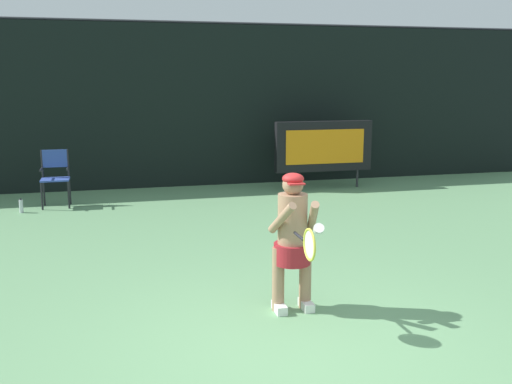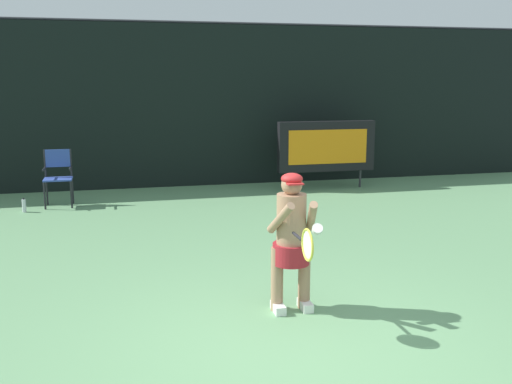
{
  "view_description": "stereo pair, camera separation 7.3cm",
  "coord_description": "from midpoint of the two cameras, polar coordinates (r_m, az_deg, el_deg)",
  "views": [
    {
      "loc": [
        -1.59,
        -4.64,
        2.43
      ],
      "look_at": [
        0.13,
        2.17,
        1.05
      ],
      "focal_mm": 40.86,
      "sensor_mm": 36.0,
      "label": 1
    },
    {
      "loc": [
        -1.52,
        -4.66,
        2.43
      ],
      "look_at": [
        0.13,
        2.17,
        1.05
      ],
      "focal_mm": 40.86,
      "sensor_mm": 36.0,
      "label": 2
    }
  ],
  "objects": [
    {
      "name": "tennis_racket",
      "position": [
        5.47,
        5.37,
        -5.12
      ],
      "size": [
        0.03,
        0.6,
        0.31
      ],
      "rotation": [
        0.0,
        0.0,
        0.26
      ],
      "color": "black"
    },
    {
      "name": "water_bottle",
      "position": [
        11.51,
        -21.59,
        -1.25
      ],
      "size": [
        0.07,
        0.07,
        0.27
      ],
      "color": "silver",
      "rests_on": "ground"
    },
    {
      "name": "backdrop_screen",
      "position": [
        13.25,
        -6.92,
        8.35
      ],
      "size": [
        18.0,
        0.12,
        3.66
      ],
      "color": "black",
      "rests_on": "ground"
    },
    {
      "name": "scoreboard",
      "position": [
        12.96,
        7.07,
        4.45
      ],
      "size": [
        2.2,
        0.21,
        1.5
      ],
      "color": "black",
      "rests_on": "ground"
    },
    {
      "name": "ground",
      "position": [
        5.32,
        5.17,
        -16.23
      ],
      "size": [
        18.0,
        22.0,
        0.03
      ],
      "color": "#629263"
    },
    {
      "name": "umpire_chair",
      "position": [
        11.76,
        -18.64,
        1.66
      ],
      "size": [
        0.52,
        0.44,
        1.08
      ],
      "color": "black",
      "rests_on": "ground"
    },
    {
      "name": "tennis_player",
      "position": [
        6.1,
        3.85,
        -4.38
      ],
      "size": [
        0.52,
        0.59,
        1.47
      ],
      "color": "white",
      "rests_on": "ground"
    }
  ]
}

